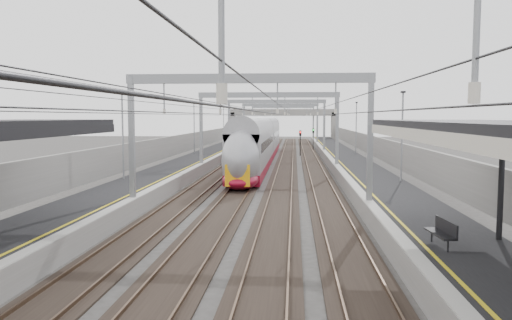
% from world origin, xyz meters
% --- Properties ---
extents(platform_left, '(4.00, 120.00, 1.00)m').
position_xyz_m(platform_left, '(-8.00, 45.00, 0.50)').
color(platform_left, black).
rests_on(platform_left, ground).
extents(platform_right, '(4.00, 120.00, 1.00)m').
position_xyz_m(platform_right, '(8.00, 45.00, 0.50)').
color(platform_right, black).
rests_on(platform_right, ground).
extents(tracks, '(11.40, 140.00, 0.20)m').
position_xyz_m(tracks, '(0.00, 45.00, 0.05)').
color(tracks, black).
rests_on(tracks, ground).
extents(overhead_line, '(13.00, 140.00, 6.60)m').
position_xyz_m(overhead_line, '(0.00, 51.62, 6.14)').
color(overhead_line, gray).
rests_on(overhead_line, platform_left).
extents(overbridge, '(22.00, 2.20, 6.90)m').
position_xyz_m(overbridge, '(0.00, 100.00, 5.31)').
color(overbridge, gray).
rests_on(overbridge, ground).
extents(wall_left, '(0.30, 120.00, 3.20)m').
position_xyz_m(wall_left, '(-11.20, 45.00, 1.60)').
color(wall_left, gray).
rests_on(wall_left, ground).
extents(wall_right, '(0.30, 120.00, 3.20)m').
position_xyz_m(wall_right, '(11.20, 45.00, 1.60)').
color(wall_right, gray).
rests_on(wall_right, ground).
extents(train, '(2.75, 50.10, 4.35)m').
position_xyz_m(train, '(-1.50, 53.07, 2.13)').
color(train, maroon).
rests_on(train, ground).
extents(bench, '(0.65, 1.80, 0.91)m').
position_xyz_m(bench, '(7.40, 12.82, 1.55)').
color(bench, black).
rests_on(bench, platform_right).
extents(signal_green, '(0.32, 0.32, 3.48)m').
position_xyz_m(signal_green, '(-5.20, 64.88, 2.42)').
color(signal_green, black).
rests_on(signal_green, ground).
extents(signal_red_near, '(0.32, 0.32, 3.48)m').
position_xyz_m(signal_red_near, '(3.20, 64.30, 2.42)').
color(signal_red_near, black).
rests_on(signal_red_near, ground).
extents(signal_red_far, '(0.32, 0.32, 3.48)m').
position_xyz_m(signal_red_far, '(5.40, 75.78, 2.42)').
color(signal_red_far, black).
rests_on(signal_red_far, ground).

